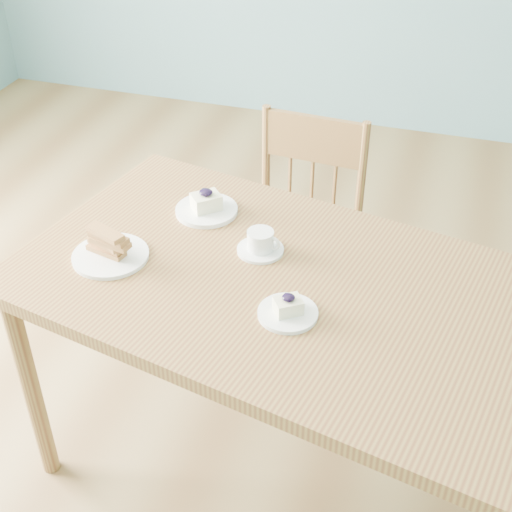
% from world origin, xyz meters
% --- Properties ---
extents(room, '(5.01, 5.01, 2.71)m').
position_xyz_m(room, '(0.00, 0.00, 1.35)').
color(room, olive).
rests_on(room, ground).
extents(dining_table, '(1.52, 1.06, 0.75)m').
position_xyz_m(dining_table, '(0.06, -0.03, 0.67)').
color(dining_table, olive).
rests_on(dining_table, ground).
extents(dining_chair, '(0.41, 0.39, 0.85)m').
position_xyz_m(dining_chair, '(-0.07, 0.62, 0.43)').
color(dining_chair, olive).
rests_on(dining_chair, ground).
extents(cheesecake_plate_near, '(0.14, 0.14, 0.06)m').
position_xyz_m(cheesecake_plate_near, '(0.09, -0.16, 0.76)').
color(cheesecake_plate_near, white).
rests_on(cheesecake_plate_near, dining_table).
extents(cheesecake_plate_far, '(0.18, 0.18, 0.08)m').
position_xyz_m(cheesecake_plate_far, '(-0.25, 0.21, 0.77)').
color(cheesecake_plate_far, white).
rests_on(cheesecake_plate_far, dining_table).
extents(coffee_cup, '(0.13, 0.13, 0.06)m').
position_xyz_m(coffee_cup, '(-0.05, 0.07, 0.77)').
color(coffee_cup, white).
rests_on(coffee_cup, dining_table).
extents(biscotti_plate, '(0.20, 0.20, 0.09)m').
position_xyz_m(biscotti_plate, '(-0.42, -0.07, 0.78)').
color(biscotti_plate, white).
rests_on(biscotti_plate, dining_table).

